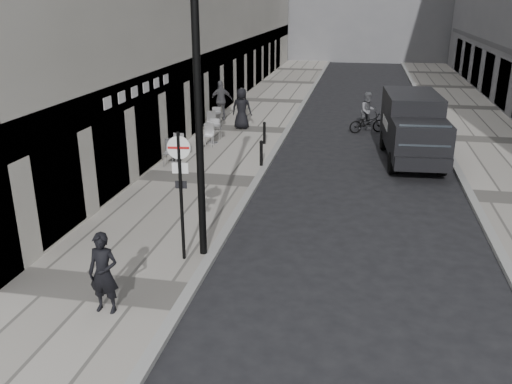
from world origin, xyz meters
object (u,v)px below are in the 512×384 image
Objects in this scene: walking_man at (104,273)px; panel_van at (413,125)px; cyclist at (368,117)px; lamppost at (198,97)px; sign_post at (180,180)px.

panel_van is (6.74, 12.59, 0.45)m from walking_man.
walking_man is 0.31× the size of panel_van.
cyclist reaches higher than walking_man.
cyclist is at bearing 107.35° from panel_van.
lamppost is 1.27× the size of panel_van.
lamppost is 14.93m from cyclist.
sign_post is 0.45× the size of lamppost.
lamppost is at bearing -123.61° from panel_van.
lamppost is 11.49m from panel_van.
sign_post reaches higher than cyclist.
cyclist is (4.28, 14.41, -1.37)m from sign_post.
cyclist is at bearing 66.33° from sign_post.
lamppost is at bearing 37.93° from sign_post.
sign_post is at bearing 73.50° from walking_man.
walking_man is 14.29m from panel_van.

